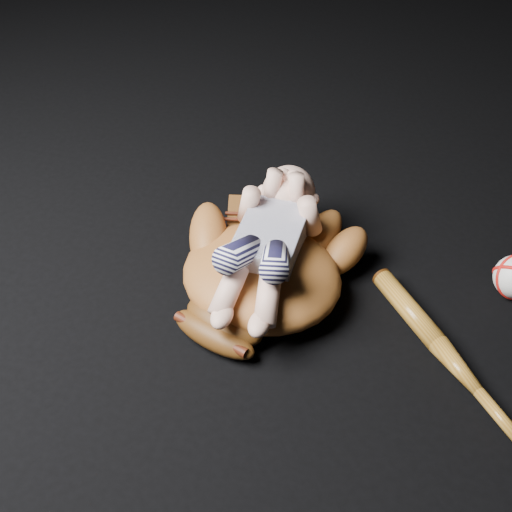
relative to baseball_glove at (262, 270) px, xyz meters
The scene contains 3 objects.
baseball_glove is the anchor object (origin of this frame).
newborn_baby 0.06m from the baseball_glove, 61.91° to the left, with size 0.18×0.39×0.16m, color #D9A48C, non-canonical shape.
baseball_bat 0.35m from the baseball_glove, ahead, with size 0.04×0.41×0.04m, color #915E1C, non-canonical shape.
Camera 1 is at (0.13, -0.88, 0.86)m, focal length 45.00 mm.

